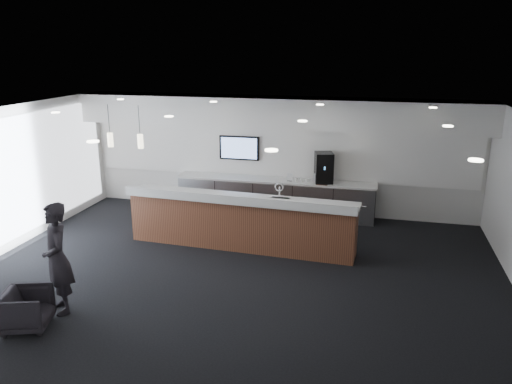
% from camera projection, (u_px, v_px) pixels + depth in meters
% --- Properties ---
extents(ground, '(10.00, 10.00, 0.00)m').
position_uv_depth(ground, '(236.00, 275.00, 9.44)').
color(ground, black).
rests_on(ground, ground).
extents(ceiling, '(10.00, 8.00, 0.02)m').
position_uv_depth(ceiling, '(234.00, 117.00, 8.60)').
color(ceiling, black).
rests_on(ceiling, back_wall).
extents(back_wall, '(10.00, 0.02, 3.00)m').
position_uv_depth(back_wall, '(278.00, 155.00, 12.75)').
color(back_wall, silver).
rests_on(back_wall, ground).
extents(soffit_bulkhead, '(10.00, 0.90, 0.70)m').
position_uv_depth(soffit_bulkhead, '(275.00, 112.00, 12.01)').
color(soffit_bulkhead, white).
rests_on(soffit_bulkhead, back_wall).
extents(alcove_panel, '(9.80, 0.06, 1.40)m').
position_uv_depth(alcove_panel, '(278.00, 151.00, 12.69)').
color(alcove_panel, white).
rests_on(alcove_panel, back_wall).
extents(window_blinds_wall, '(0.04, 7.36, 2.55)m').
position_uv_depth(window_blinds_wall, '(1.00, 183.00, 10.15)').
color(window_blinds_wall, '#A5B3C6').
rests_on(window_blinds_wall, left_wall).
extents(back_credenza, '(5.06, 0.66, 0.95)m').
position_uv_depth(back_credenza, '(275.00, 197.00, 12.70)').
color(back_credenza, gray).
rests_on(back_credenza, ground).
extents(wall_tv, '(1.05, 0.08, 0.62)m').
position_uv_depth(wall_tv, '(239.00, 148.00, 12.85)').
color(wall_tv, black).
rests_on(wall_tv, back_wall).
extents(pendant_left, '(0.12, 0.12, 0.30)m').
position_uv_depth(pendant_left, '(131.00, 145.00, 10.10)').
color(pendant_left, beige).
rests_on(pendant_left, ceiling).
extents(pendant_right, '(0.12, 0.12, 0.30)m').
position_uv_depth(pendant_right, '(100.00, 143.00, 10.26)').
color(pendant_right, beige).
rests_on(pendant_right, ceiling).
extents(ceiling_can_lights, '(7.00, 5.00, 0.02)m').
position_uv_depth(ceiling_can_lights, '(234.00, 119.00, 8.61)').
color(ceiling_can_lights, white).
rests_on(ceiling_can_lights, ceiling).
extents(service_counter, '(4.99, 1.08, 1.49)m').
position_uv_depth(service_counter, '(241.00, 221.00, 10.64)').
color(service_counter, '#4F291A').
rests_on(service_counter, ground).
extents(coffee_machine, '(0.53, 0.60, 0.74)m').
position_uv_depth(coffee_machine, '(324.00, 168.00, 12.18)').
color(coffee_machine, black).
rests_on(coffee_machine, back_credenza).
extents(info_sign_left, '(0.14, 0.03, 0.20)m').
position_uv_depth(info_sign_left, '(290.00, 177.00, 12.36)').
color(info_sign_left, white).
rests_on(info_sign_left, back_credenza).
extents(info_sign_right, '(0.18, 0.05, 0.24)m').
position_uv_depth(info_sign_right, '(317.00, 178.00, 12.16)').
color(info_sign_right, white).
rests_on(info_sign_right, back_credenza).
extents(armchair, '(0.86, 0.85, 0.62)m').
position_uv_depth(armchair, '(27.00, 309.00, 7.61)').
color(armchair, black).
rests_on(armchair, ground).
extents(lounge_guest, '(0.79, 0.79, 1.84)m').
position_uv_depth(lounge_guest, '(57.00, 259.00, 7.95)').
color(lounge_guest, black).
rests_on(lounge_guest, ground).
extents(cup_0, '(0.09, 0.09, 0.08)m').
position_uv_depth(cup_0, '(325.00, 181.00, 12.18)').
color(cup_0, white).
rests_on(cup_0, back_credenza).
extents(cup_1, '(0.13, 0.13, 0.08)m').
position_uv_depth(cup_1, '(319.00, 181.00, 12.22)').
color(cup_1, white).
rests_on(cup_1, back_credenza).
extents(cup_2, '(0.11, 0.11, 0.08)m').
position_uv_depth(cup_2, '(314.00, 181.00, 12.25)').
color(cup_2, white).
rests_on(cup_2, back_credenza).
extents(cup_3, '(0.12, 0.12, 0.08)m').
position_uv_depth(cup_3, '(308.00, 180.00, 12.28)').
color(cup_3, white).
rests_on(cup_3, back_credenza).
extents(cup_4, '(0.12, 0.12, 0.08)m').
position_uv_depth(cup_4, '(302.00, 180.00, 12.31)').
color(cup_4, white).
rests_on(cup_4, back_credenza).
extents(cup_5, '(0.10, 0.10, 0.08)m').
position_uv_depth(cup_5, '(297.00, 180.00, 12.34)').
color(cup_5, white).
rests_on(cup_5, back_credenza).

